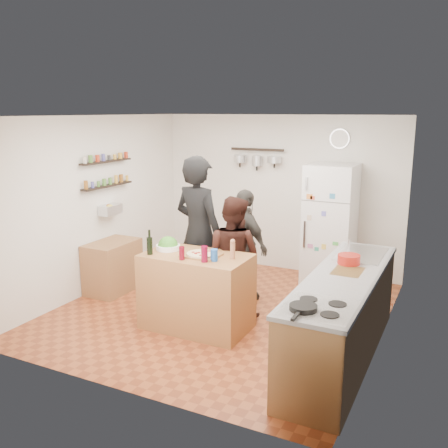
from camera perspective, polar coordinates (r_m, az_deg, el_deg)
The scene contains 26 objects.
room_shell at distance 6.58m, azimuth 1.11°, elevation 1.35°, with size 4.20×4.20×4.20m.
prep_island at distance 6.01m, azimuth -3.15°, elevation -7.70°, with size 1.25×0.72×0.91m, color #A5653C.
pizza_board at distance 5.81m, azimuth -2.61°, elevation -3.60°, with size 0.42×0.34×0.02m, color brown.
pizza at distance 5.80m, azimuth -2.61°, elevation -3.42°, with size 0.34×0.34×0.02m, color #CDAF87.
salad_bowl at distance 6.11m, azimuth -6.41°, elevation -2.65°, with size 0.29×0.29×0.06m, color white.
wine_bottle at distance 5.92m, azimuth -8.49°, elevation -2.48°, with size 0.07×0.07×0.21m, color black.
wine_glass_near at distance 5.67m, azimuth -4.85°, elevation -3.35°, with size 0.06×0.06×0.15m, color #5A0715.
wine_glass_far at distance 5.57m, azimuth -2.25°, elevation -3.46°, with size 0.07×0.07×0.18m, color #5E0820.
pepper_mill at distance 5.68m, azimuth 1.00°, elevation -3.10°, with size 0.06×0.06×0.18m, color #9D6041.
salt_canister at distance 5.61m, azimuth -1.14°, elevation -3.58°, with size 0.08×0.08×0.14m, color #1B4C99.
person_left at distance 6.47m, azimuth -2.92°, elevation -1.06°, with size 0.74×0.48×2.02m, color black.
person_center at distance 6.27m, azimuth 1.02°, elevation -3.77°, with size 0.75×0.58×1.54m, color black.
person_back at distance 6.79m, azimuth 2.35°, elevation -2.47°, with size 0.90×0.38×1.54m, color #2F2D2A.
counter_run at distance 5.44m, azimuth 13.34°, elevation -10.39°, with size 0.63×2.63×0.90m, color #9E7042.
stove_top at distance 4.41m, azimuth 10.77°, elevation -9.43°, with size 0.60×0.62×0.02m, color white.
skillet at distance 4.31m, azimuth 9.04°, elevation -9.41°, with size 0.24×0.24×0.05m, color black.
sink at distance 6.07m, azimuth 15.42°, elevation -3.38°, with size 0.50×0.80×0.03m, color silver.
cutting_board at distance 5.41m, azimuth 13.96°, elevation -5.33°, with size 0.30×0.40×0.02m, color olive.
red_bowl at distance 5.65m, azimuth 14.07°, elevation -3.93°, with size 0.24×0.24×0.10m, color #A11B12.
fridge at distance 7.60m, azimuth 12.02°, elevation -0.06°, with size 0.70×0.68×1.80m, color white.
wall_clock at distance 7.75m, azimuth 13.08°, elevation 9.48°, with size 0.30×0.30×0.03m, color silver.
spice_shelf_lower at distance 7.41m, azimuth -13.18°, elevation 4.28°, with size 0.12×1.00×0.03m, color black.
spice_shelf_upper at distance 7.37m, azimuth -13.32°, elevation 6.97°, with size 0.12×1.00×0.03m, color black.
produce_basket at distance 7.45m, azimuth -12.86°, elevation 1.60°, with size 0.18×0.35×0.14m, color silver.
side_table at distance 7.39m, azimuth -12.60°, elevation -4.76°, with size 0.50×0.80×0.73m, color #A06D43.
pot_rack at distance 8.09m, azimuth 3.80°, elevation 8.49°, with size 0.90×0.04×0.04m, color black.
Camera 1 is at (2.75, -5.45, 2.57)m, focal length 40.00 mm.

